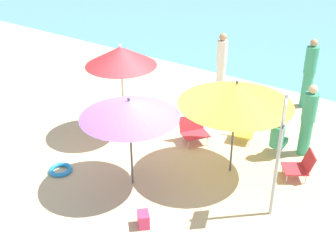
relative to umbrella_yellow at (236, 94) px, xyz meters
The scene contains 15 objects.
ground_plane 2.40m from the umbrella_yellow, 153.07° to the right, with size 40.00×40.00×0.00m, color #CCB789.
sea_water 12.68m from the umbrella_yellow, 96.97° to the left, with size 40.00×16.00×0.01m, color #5693A3.
umbrella_yellow is the anchor object (origin of this frame).
umbrella_red 2.74m from the umbrella_yellow, behind, with size 1.54×1.54×2.13m.
umbrella_purple 1.97m from the umbrella_yellow, 133.01° to the right, with size 1.80×1.80×1.82m.
beach_chair_a 1.93m from the umbrella_yellow, 155.38° to the left, with size 0.73×0.75×0.57m.
beach_chair_b 1.94m from the umbrella_yellow, 24.05° to the left, with size 0.70×0.67×0.57m.
beach_chair_c 1.97m from the umbrella_yellow, 105.37° to the left, with size 0.58×0.60×0.53m.
person_a 1.97m from the umbrella_yellow, 56.72° to the left, with size 0.29×0.29×1.58m.
person_b 3.64m from the umbrella_yellow, 122.17° to the left, with size 0.28×0.28×1.76m.
person_c 1.69m from the umbrella_yellow, 63.12° to the left, with size 0.30×0.54×0.94m.
person_d 3.83m from the umbrella_yellow, 87.03° to the left, with size 0.31×0.31×1.78m.
warning_sign 1.43m from the umbrella_yellow, 32.89° to the right, with size 0.20×0.46×2.28m.
swim_ring 3.77m from the umbrella_yellow, 144.71° to the right, with size 0.47×0.47×0.09m, color #238CD8.
beach_bag 2.80m from the umbrella_yellow, 100.70° to the right, with size 0.25×0.18×0.26m, color #DB3866.
Camera 1 is at (4.68, -5.98, 5.03)m, focal length 47.17 mm.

